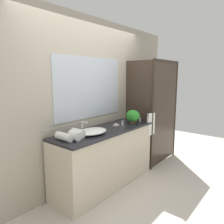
% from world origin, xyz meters
% --- Properties ---
extents(ground_plane, '(8.00, 8.00, 0.00)m').
position_xyz_m(ground_plane, '(0.00, 0.00, 0.00)').
color(ground_plane, beige).
extents(wall_back_with_mirror, '(4.40, 0.06, 2.60)m').
position_xyz_m(wall_back_with_mirror, '(0.00, 0.34, 1.31)').
color(wall_back_with_mirror, '#B2A893').
rests_on(wall_back_with_mirror, ground_plane).
extents(vanity_cabinet, '(1.80, 0.58, 0.90)m').
position_xyz_m(vanity_cabinet, '(0.00, 0.01, 0.45)').
color(vanity_cabinet, beige).
rests_on(vanity_cabinet, ground_plane).
extents(shower_enclosure, '(1.20, 0.59, 2.00)m').
position_xyz_m(shower_enclosure, '(1.27, -0.19, 1.02)').
color(shower_enclosure, '#2D2319').
rests_on(shower_enclosure, ground_plane).
extents(sink_basin, '(0.47, 0.35, 0.07)m').
position_xyz_m(sink_basin, '(-0.31, -0.01, 0.94)').
color(sink_basin, white).
rests_on(sink_basin, vanity_cabinet).
extents(faucet, '(0.17, 0.13, 0.16)m').
position_xyz_m(faucet, '(-0.31, 0.18, 0.95)').
color(faucet, silver).
rests_on(faucet, vanity_cabinet).
extents(potted_plant, '(0.23, 0.23, 0.24)m').
position_xyz_m(potted_plant, '(0.59, -0.10, 1.03)').
color(potted_plant, '#473828').
rests_on(potted_plant, vanity_cabinet).
extents(soap_dish, '(0.10, 0.07, 0.04)m').
position_xyz_m(soap_dish, '(0.31, 0.04, 0.91)').
color(soap_dish, silver).
rests_on(soap_dish, vanity_cabinet).
extents(amenity_bottle_lotion, '(0.03, 0.03, 0.09)m').
position_xyz_m(amenity_bottle_lotion, '(0.38, -0.04, 0.94)').
color(amenity_bottle_lotion, white).
rests_on(amenity_bottle_lotion, vanity_cabinet).
extents(amenity_bottle_shampoo, '(0.03, 0.03, 0.09)m').
position_xyz_m(amenity_bottle_shampoo, '(0.81, -0.10, 0.94)').
color(amenity_bottle_shampoo, silver).
rests_on(amenity_bottle_shampoo, vanity_cabinet).
extents(amenity_bottle_conditioner, '(0.03, 0.03, 0.08)m').
position_xyz_m(amenity_bottle_conditioner, '(0.73, -0.04, 0.94)').
color(amenity_bottle_conditioner, '#4C7056').
rests_on(amenity_bottle_conditioner, vanity_cabinet).
extents(rolled_towel_near_edge, '(0.11, 0.26, 0.10)m').
position_xyz_m(rolled_towel_near_edge, '(-0.76, 0.04, 0.95)').
color(rolled_towel_near_edge, white).
rests_on(rolled_towel_near_edge, vanity_cabinet).
extents(rolled_towel_middle, '(0.15, 0.20, 0.11)m').
position_xyz_m(rolled_towel_middle, '(-0.65, -0.04, 0.96)').
color(rolled_towel_middle, white).
rests_on(rolled_towel_middle, vanity_cabinet).
extents(rolled_towel_far_edge, '(0.12, 0.21, 0.11)m').
position_xyz_m(rolled_towel_far_edge, '(-0.54, 0.02, 0.95)').
color(rolled_towel_far_edge, white).
rests_on(rolled_towel_far_edge, vanity_cabinet).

